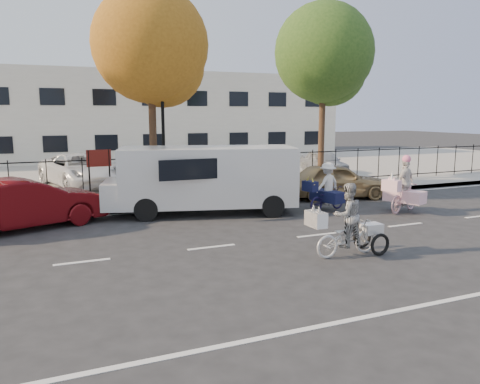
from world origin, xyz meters
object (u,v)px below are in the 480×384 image
lamppost (163,116)px  red_sedan (26,204)px  bull_bike (327,192)px  lot_car_c (150,168)px  unicorn_bike (404,191)px  lot_car_b (80,170)px  white_van (205,177)px  lot_car_d (324,162)px  gold_sedan (336,181)px  zebra_trike (347,228)px

lamppost → red_sedan: size_ratio=1.00×
bull_bike → lot_car_c: (-4.39, 7.27, 0.19)m
red_sedan → bull_bike: bearing=-117.0°
unicorn_bike → lot_car_b: 13.12m
lamppost → red_sedan: 6.05m
white_van → lot_car_b: bearing=131.4°
red_sedan → lot_car_d: (13.74, 6.15, 0.03)m
white_van → lot_car_b: white_van is taller
red_sedan → gold_sedan: size_ratio=1.09×
zebra_trike → red_sedan: bearing=48.8°
white_van → gold_sedan: white_van is taller
zebra_trike → bull_bike: zebra_trike is taller
lot_car_c → lot_car_d: (8.96, 0.04, -0.09)m
unicorn_bike → lot_car_d: (2.38, 8.51, 0.05)m
lot_car_c → lot_car_d: lot_car_c is taller
zebra_trike → lot_car_d: 13.65m
white_van → red_sedan: bearing=-165.2°
lamppost → gold_sedan: bearing=-20.6°
bull_bike → unicorn_bike: bearing=-132.7°
unicorn_bike → red_sedan: unicorn_bike is taller
unicorn_bike → lot_car_c: bearing=17.0°
zebra_trike → lot_car_b: size_ratio=0.39×
lot_car_c → bull_bike: bearing=-62.3°
zebra_trike → lot_car_b: (-4.90, 12.36, 0.19)m
unicorn_bike → lot_car_c: size_ratio=0.46×
bull_bike → lot_car_d: 8.63m
white_van → gold_sedan: (5.51, 0.70, -0.51)m
lamppost → lot_car_c: bearing=88.1°
gold_sedan → lot_car_d: 6.19m
unicorn_bike → zebra_trike: bearing=104.7°
unicorn_bike → lot_car_b: unicorn_bike is taller
lamppost → gold_sedan: (6.12, -2.30, -2.44)m
gold_sedan → lot_car_c: (-6.02, 5.41, 0.16)m
unicorn_bike → gold_sedan: size_ratio=0.48×
lot_car_c → white_van: bearing=-88.7°
unicorn_bike → white_van: 6.54m
unicorn_bike → lot_car_d: 8.84m
lot_car_b → zebra_trike: bearing=-84.5°
zebra_trike → lot_car_d: (6.92, 11.76, 0.10)m
red_sedan → lot_car_c: lot_car_c is taller
lot_car_b → unicorn_bike: bearing=-60.1°
red_sedan → lot_car_c: (4.78, 6.11, 0.12)m
bull_bike → red_sedan: size_ratio=0.41×
zebra_trike → lot_car_c: bearing=8.1°
gold_sedan → lot_car_c: lot_car_c is taller
red_sedan → lot_car_b: 7.02m
lot_car_b → gold_sedan: bearing=-50.4°
zebra_trike → unicorn_bike: size_ratio=1.02×
lamppost → lot_car_b: (-2.76, 3.75, -2.27)m
gold_sedan → lot_car_d: bearing=-15.0°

